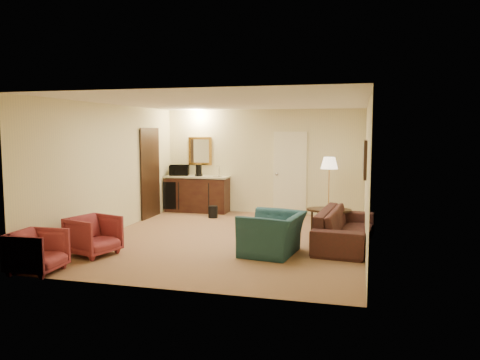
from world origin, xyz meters
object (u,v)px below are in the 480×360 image
(rose_chair_far, at_px, (37,250))
(coffee_maker, at_px, (199,170))
(wetbar_cabinet, at_px, (197,194))
(teal_armchair, at_px, (273,227))
(sofa, at_px, (345,221))
(microwave, at_px, (179,169))
(rose_chair_near, at_px, (93,234))
(floor_lamp, at_px, (329,189))
(waste_bin, at_px, (213,212))
(coffee_table, at_px, (329,221))

(rose_chair_far, height_order, coffee_maker, coffee_maker)
(rose_chair_far, bearing_deg, wetbar_cabinet, -7.03)
(teal_armchair, bearing_deg, sofa, 136.45)
(microwave, bearing_deg, coffee_maker, -17.23)
(rose_chair_far, bearing_deg, microwave, -1.86)
(rose_chair_near, xyz_separation_m, floor_lamp, (3.60, 4.00, 0.38))
(floor_lamp, xyz_separation_m, microwave, (-3.85, 0.47, 0.34))
(teal_armchair, relative_size, microwave, 2.20)
(coffee_maker, bearing_deg, waste_bin, -43.30)
(sofa, height_order, rose_chair_near, sofa)
(teal_armchair, bearing_deg, rose_chair_near, -66.38)
(waste_bin, height_order, coffee_maker, coffee_maker)
(floor_lamp, bearing_deg, microwave, 173.03)
(floor_lamp, bearing_deg, coffee_maker, 172.58)
(sofa, bearing_deg, coffee_table, 27.66)
(rose_chair_near, height_order, microwave, microwave)
(wetbar_cabinet, xyz_separation_m, waste_bin, (0.65, -0.72, -0.32))
(wetbar_cabinet, distance_m, floor_lamp, 3.39)
(waste_bin, bearing_deg, rose_chair_far, -103.47)
(rose_chair_near, relative_size, waste_bin, 2.55)
(coffee_table, distance_m, waste_bin, 3.01)
(waste_bin, bearing_deg, coffee_table, -21.66)
(floor_lamp, distance_m, waste_bin, 2.78)
(sofa, bearing_deg, rose_chair_near, 118.75)
(sofa, bearing_deg, wetbar_cabinet, 60.18)
(rose_chair_near, bearing_deg, floor_lamp, -25.37)
(waste_bin, bearing_deg, coffee_maker, 130.07)
(wetbar_cabinet, xyz_separation_m, rose_chair_far, (-0.50, -5.52, -0.11))
(wetbar_cabinet, relative_size, waste_bin, 5.75)
(coffee_table, distance_m, microwave, 4.45)
(teal_armchair, distance_m, microwave, 4.85)
(floor_lamp, bearing_deg, teal_armchair, -102.68)
(teal_armchair, bearing_deg, wetbar_cabinet, -136.07)
(coffee_table, relative_size, microwave, 1.83)
(sofa, bearing_deg, rose_chair_far, 128.83)
(microwave, distance_m, coffee_maker, 0.55)
(microwave, bearing_deg, rose_chair_far, -103.00)
(wetbar_cabinet, relative_size, sofa, 0.74)
(sofa, distance_m, coffee_maker, 4.66)
(wetbar_cabinet, xyz_separation_m, sofa, (3.80, -2.69, -0.02))
(rose_chair_near, bearing_deg, teal_armchair, -57.64)
(wetbar_cabinet, height_order, rose_chair_far, wetbar_cabinet)
(sofa, xyz_separation_m, rose_chair_far, (-4.30, -2.83, -0.09))
(wetbar_cabinet, height_order, coffee_maker, coffee_maker)
(rose_chair_far, bearing_deg, coffee_maker, -7.53)
(coffee_maker, bearing_deg, microwave, -177.61)
(wetbar_cabinet, relative_size, microwave, 3.36)
(rose_chair_near, height_order, floor_lamp, floor_lamp)
(floor_lamp, relative_size, coffee_maker, 5.09)
(coffee_maker, bearing_deg, teal_armchair, -47.81)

